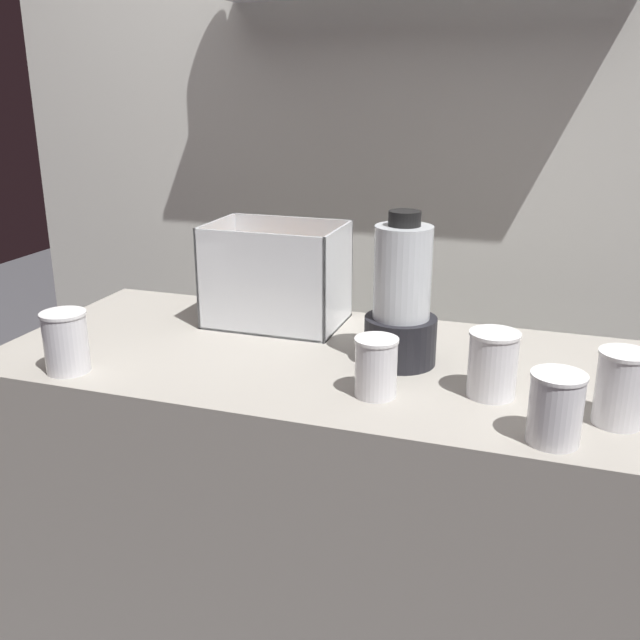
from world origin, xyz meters
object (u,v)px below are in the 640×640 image
object	(u,v)px
juice_cup_beet_far_left	(66,345)
juice_cup_mango_left	(376,371)
blender_pitcher	(401,303)
carrot_display_bin	(279,293)
juice_cup_beet_far_right	(620,393)
juice_cup_carrot_middle	(492,369)
juice_cup_carrot_right	(555,412)

from	to	relation	value
juice_cup_beet_far_left	juice_cup_mango_left	size ratio (longest dim) A/B	1.11
juice_cup_beet_far_left	blender_pitcher	bearing A→B (deg)	22.60
carrot_display_bin	juice_cup_beet_far_right	xyz separation A→B (m)	(0.76, -0.32, -0.02)
juice_cup_beet_far_left	juice_cup_mango_left	world-z (taller)	juice_cup_beet_far_left
carrot_display_bin	juice_cup_beet_far_left	bearing A→B (deg)	-124.56
juice_cup_beet_far_left	juice_cup_carrot_middle	xyz separation A→B (m)	(0.83, 0.15, -0.00)
juice_cup_carrot_right	juice_cup_beet_far_right	xyz separation A→B (m)	(0.10, 0.11, 0.00)
juice_cup_carrot_middle	juice_cup_mango_left	bearing A→B (deg)	-161.79
juice_cup_carrot_middle	juice_cup_carrot_right	distance (m)	0.19
juice_cup_carrot_middle	juice_cup_carrot_right	xyz separation A→B (m)	(0.12, -0.15, -0.00)
blender_pitcher	juice_cup_carrot_right	world-z (taller)	blender_pitcher
juice_cup_beet_far_right	juice_cup_carrot_right	bearing A→B (deg)	-134.57
carrot_display_bin	juice_cup_carrot_right	world-z (taller)	carrot_display_bin
juice_cup_mango_left	juice_cup_carrot_right	distance (m)	0.33
blender_pitcher	juice_cup_mango_left	size ratio (longest dim) A/B	2.82
juice_cup_beet_far_left	carrot_display_bin	bearing A→B (deg)	55.44
juice_cup_beet_far_left	juice_cup_carrot_middle	size ratio (longest dim) A/B	1.00
juice_cup_carrot_middle	juice_cup_beet_far_right	world-z (taller)	juice_cup_beet_far_right
blender_pitcher	juice_cup_carrot_right	distance (m)	0.42
juice_cup_carrot_middle	carrot_display_bin	bearing A→B (deg)	152.94
juice_cup_beet_far_right	blender_pitcher	bearing A→B (deg)	159.17
juice_cup_beet_far_left	juice_cup_carrot_middle	bearing A→B (deg)	10.42
juice_cup_carrot_right	blender_pitcher	bearing A→B (deg)	139.93
carrot_display_bin	blender_pitcher	xyz separation A→B (m)	(0.34, -0.16, 0.06)
juice_cup_beet_far_right	juice_cup_beet_far_left	bearing A→B (deg)	-174.37
carrot_display_bin	blender_pitcher	distance (m)	0.38
blender_pitcher	juice_cup_carrot_middle	distance (m)	0.24
juice_cup_beet_far_left	juice_cup_carrot_right	bearing A→B (deg)	-0.12
carrot_display_bin	juice_cup_beet_far_right	world-z (taller)	carrot_display_bin
juice_cup_beet_far_left	juice_cup_mango_left	bearing A→B (deg)	7.74
juice_cup_beet_far_left	juice_cup_carrot_right	xyz separation A→B (m)	(0.95, -0.00, -0.00)
carrot_display_bin	juice_cup_carrot_middle	xyz separation A→B (m)	(0.54, -0.27, -0.02)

